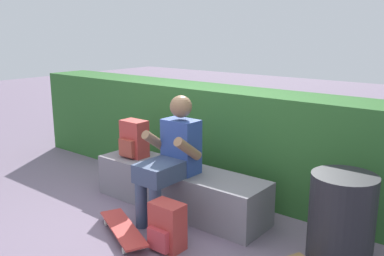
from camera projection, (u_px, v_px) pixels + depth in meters
ground_plane at (157, 218)px, 4.05m from camera, size 24.00×24.00×0.00m
bench_main at (179, 188)px, 4.24m from camera, size 1.91×0.49×0.43m
person_skater at (171, 155)px, 3.92m from camera, size 0.49×0.62×1.18m
skateboard_near_person at (123, 229)px, 3.68m from camera, size 0.81×0.52×0.09m
backpack_on_bench at (134, 139)px, 4.53m from camera, size 0.28×0.23×0.40m
backpack_on_ground at (167, 227)px, 3.46m from camera, size 0.28×0.23×0.40m
hedge_row at (221, 137)px, 4.81m from camera, size 5.83×0.61×1.14m
trash_bin at (341, 221)px, 3.18m from camera, size 0.49×0.49×0.73m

